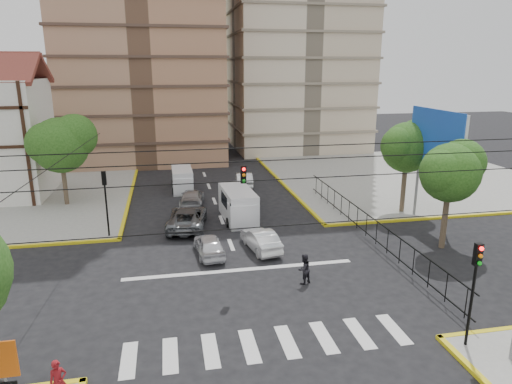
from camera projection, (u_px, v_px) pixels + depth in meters
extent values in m
plane|color=black|center=(244.00, 279.00, 24.50)|extent=(160.00, 160.00, 0.00)
cube|color=gray|center=(402.00, 176.00, 47.10)|extent=(26.00, 26.00, 0.15)
cube|color=silver|center=(269.00, 344.00, 18.82)|extent=(12.00, 2.40, 0.01)
cube|color=silver|center=(241.00, 270.00, 25.63)|extent=(13.00, 0.40, 0.01)
cylinder|color=slate|center=(448.00, 204.00, 30.40)|extent=(0.20, 0.20, 4.00)
cylinder|color=slate|center=(416.00, 189.00, 34.18)|extent=(0.20, 0.20, 4.00)
cube|color=silver|center=(437.00, 140.00, 31.22)|extent=(0.25, 6.00, 4.00)
cube|color=blue|center=(435.00, 140.00, 31.18)|extent=(0.08, 6.20, 4.20)
cylinder|color=#473828|center=(445.00, 216.00, 28.24)|extent=(0.36, 0.36, 4.20)
sphere|color=#1C4714|center=(450.00, 173.00, 27.51)|extent=(3.60, 3.60, 3.60)
sphere|color=#1C4714|center=(461.00, 162.00, 27.81)|extent=(2.88, 2.88, 2.88)
sphere|color=#1C4714|center=(443.00, 171.00, 27.04)|extent=(2.70, 2.70, 2.70)
cylinder|color=#473828|center=(404.00, 185.00, 35.01)|extent=(0.36, 0.36, 4.48)
sphere|color=#1C4714|center=(407.00, 147.00, 34.23)|extent=(3.80, 3.80, 3.80)
sphere|color=#1C4714|center=(417.00, 139.00, 34.54)|extent=(3.04, 3.04, 3.04)
sphere|color=#1C4714|center=(400.00, 146.00, 33.75)|extent=(2.85, 2.85, 2.85)
cylinder|color=#473828|center=(64.00, 181.00, 36.83)|extent=(0.36, 0.36, 4.20)
sphere|color=#1C4714|center=(60.00, 145.00, 36.06)|extent=(4.40, 4.40, 4.40)
sphere|color=#1C4714|center=(75.00, 136.00, 36.37)|extent=(3.52, 3.52, 3.52)
sphere|color=#1C4714|center=(47.00, 143.00, 35.55)|extent=(3.30, 3.30, 3.30)
cylinder|color=black|center=(471.00, 306.00, 18.06)|extent=(0.12, 0.12, 3.50)
cube|color=black|center=(478.00, 254.00, 17.48)|extent=(0.28, 0.22, 0.90)
sphere|color=#FF0C0C|center=(479.00, 247.00, 17.39)|extent=(0.17, 0.17, 0.17)
cylinder|color=black|center=(107.00, 211.00, 29.91)|extent=(0.12, 0.12, 3.50)
cube|color=black|center=(104.00, 178.00, 29.33)|extent=(0.28, 0.22, 0.90)
sphere|color=#FF0C0C|center=(104.00, 174.00, 29.24)|extent=(0.17, 0.17, 0.17)
cube|color=black|center=(243.00, 174.00, 22.95)|extent=(0.28, 0.22, 0.90)
cylinder|color=black|center=(291.00, 225.00, 14.32)|extent=(18.00, 0.03, 0.03)
cube|color=#E5590C|center=(1.00, 360.00, 13.38)|extent=(0.90, 0.06, 1.20)
cube|color=silver|center=(238.00, 204.00, 33.79)|extent=(2.32, 5.16, 2.32)
cube|color=silver|center=(242.00, 215.00, 31.92)|extent=(1.99, 1.32, 1.61)
cube|color=black|center=(243.00, 209.00, 31.44)|extent=(1.87, 0.21, 0.91)
cylinder|color=black|center=(228.00, 223.00, 32.30)|extent=(0.25, 0.71, 0.71)
cylinder|color=black|center=(255.00, 221.00, 32.65)|extent=(0.25, 0.71, 0.71)
cylinder|color=black|center=(223.00, 209.00, 35.35)|extent=(0.25, 0.71, 0.71)
cylinder|color=black|center=(247.00, 208.00, 35.71)|extent=(0.25, 0.71, 0.71)
cube|color=silver|center=(182.00, 179.00, 41.87)|extent=(1.81, 4.45, 2.04)
cube|color=silver|center=(183.00, 185.00, 40.23)|extent=(1.69, 1.08, 1.42)
cube|color=black|center=(183.00, 181.00, 39.80)|extent=(1.64, 0.11, 0.80)
cylinder|color=black|center=(174.00, 191.00, 40.56)|extent=(0.25, 0.62, 0.62)
cylinder|color=black|center=(193.00, 190.00, 40.87)|extent=(0.25, 0.62, 0.62)
cylinder|color=black|center=(173.00, 183.00, 43.24)|extent=(0.25, 0.62, 0.62)
cylinder|color=black|center=(191.00, 182.00, 43.56)|extent=(0.25, 0.62, 0.62)
imported|color=silver|center=(209.00, 245.00, 27.47)|extent=(1.83, 3.89, 1.29)
imported|color=silver|center=(261.00, 240.00, 28.27)|extent=(2.03, 4.20, 1.33)
imported|color=slate|center=(187.00, 218.00, 32.10)|extent=(3.29, 5.79, 1.52)
imported|color=#A4A5A9|center=(192.00, 197.00, 37.41)|extent=(2.41, 4.64, 1.29)
imported|color=#29292C|center=(245.00, 193.00, 38.78)|extent=(2.05, 3.88, 1.26)
imported|color=silver|center=(244.00, 180.00, 43.09)|extent=(1.88, 4.32, 1.38)
imported|color=maroon|center=(58.00, 381.00, 15.20)|extent=(0.66, 0.54, 1.54)
imported|color=black|center=(304.00, 269.00, 23.85)|extent=(0.99, 0.92, 1.63)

